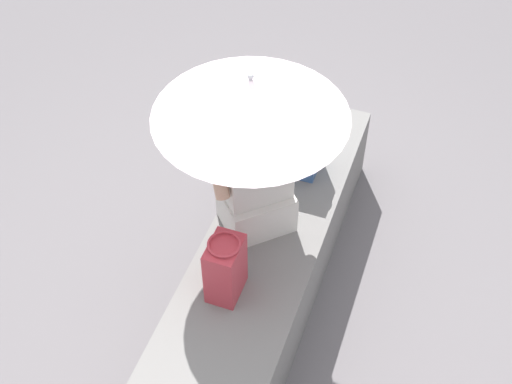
% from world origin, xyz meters
% --- Properties ---
extents(ground_plane, '(14.00, 14.00, 0.00)m').
position_xyz_m(ground_plane, '(0.00, 0.00, 0.00)').
color(ground_plane, '#605B5E').
extents(stone_bench, '(2.56, 0.58, 0.48)m').
position_xyz_m(stone_bench, '(0.00, 0.00, 0.24)').
color(stone_bench, slate).
rests_on(stone_bench, ground).
extents(person_seated, '(0.46, 0.48, 0.90)m').
position_xyz_m(person_seated, '(-0.22, -0.07, 0.86)').
color(person_seated, beige).
rests_on(person_seated, stone_bench).
extents(parasol, '(0.88, 0.88, 0.99)m').
position_xyz_m(parasol, '(-0.17, -0.08, 1.34)').
color(parasol, '#B7B7BC').
rests_on(parasol, stone_bench).
extents(handbag_black, '(0.20, 0.15, 0.36)m').
position_xyz_m(handbag_black, '(0.24, -0.06, 0.65)').
color(handbag_black, '#B2333D').
rests_on(handbag_black, stone_bench).
extents(tote_bag_canvas, '(0.20, 0.15, 0.33)m').
position_xyz_m(tote_bag_canvas, '(-0.69, 0.05, 0.64)').
color(tote_bag_canvas, '#335184').
rests_on(tote_bag_canvas, stone_bench).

